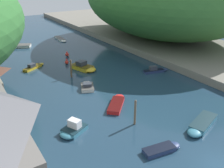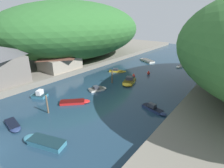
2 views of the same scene
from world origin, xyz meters
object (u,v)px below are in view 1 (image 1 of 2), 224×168
boat_moored_right (156,70)px  boat_yellow_tender (87,86)px  boat_navy_launch (117,103)px  boat_red_skiff (163,149)px  channel_buoy_near (67,54)px  boat_near_quay (61,39)px  boat_open_rowboat (73,129)px  boat_small_dinghy (16,46)px  boat_cabin_cruiser (201,125)px  boat_far_right_bank (84,67)px  channel_buoy_far (67,62)px  boat_mid_channel (34,67)px

boat_moored_right → boat_yellow_tender: size_ratio=1.16×
boat_navy_launch → boat_yellow_tender: boat_yellow_tender is taller
boat_red_skiff → channel_buoy_near: (4.05, 33.00, 0.20)m
boat_near_quay → boat_open_rowboat: size_ratio=1.79×
boat_moored_right → channel_buoy_near: bearing=-136.8°
boat_open_rowboat → boat_moored_right: bearing=-91.5°
boat_small_dinghy → boat_cabin_cruiser: 46.23m
boat_open_rowboat → channel_buoy_near: boat_open_rowboat is taller
boat_near_quay → boat_red_skiff: (-8.17, -46.74, 0.05)m
boat_yellow_tender → boat_cabin_cruiser: bearing=-46.9°
boat_open_rowboat → boat_yellow_tender: 11.67m
boat_yellow_tender → boat_red_skiff: bearing=-67.9°
boat_near_quay → boat_far_right_bank: (-4.63, -22.54, 0.28)m
boat_small_dinghy → boat_red_skiff: boat_small_dinghy is taller
boat_far_right_bank → boat_yellow_tender: boat_far_right_bank is taller
boat_cabin_cruiser → boat_small_dinghy: bearing=-6.4°
boat_small_dinghy → boat_red_skiff: bearing=-148.6°
boat_red_skiff → boat_moored_right: bearing=149.0°
boat_red_skiff → channel_buoy_far: 28.73m
channel_buoy_near → boat_moored_right: bearing=-60.1°
channel_buoy_near → channel_buoy_far: size_ratio=1.04×
boat_small_dinghy → channel_buoy_near: 14.81m
boat_small_dinghy → boat_yellow_tender: bearing=-145.2°
boat_mid_channel → boat_open_rowboat: bearing=-37.0°
boat_navy_launch → boat_moored_right: 13.69m
boat_small_dinghy → boat_red_skiff: (3.35, -45.83, -0.07)m
boat_moored_right → boat_cabin_cruiser: size_ratio=0.80×
boat_cabin_cruiser → channel_buoy_near: 32.46m
boat_moored_right → channel_buoy_near: 19.17m
boat_small_dinghy → boat_far_right_bank: bearing=-135.1°
boat_navy_launch → boat_red_skiff: bearing=-53.4°
boat_small_dinghy → boat_navy_launch: bearing=-145.2°
boat_yellow_tender → boat_cabin_cruiser: boat_yellow_tender is taller
boat_far_right_bank → channel_buoy_near: boat_far_right_bank is taller
boat_moored_right → boat_red_skiff: bearing=-26.5°
boat_moored_right → boat_navy_launch: bearing=-50.2°
boat_cabin_cruiser → channel_buoy_near: channel_buoy_near is taller
boat_navy_launch → boat_mid_channel: boat_mid_channel is taller
boat_near_quay → boat_red_skiff: bearing=82.8°
boat_open_rowboat → boat_yellow_tender: size_ratio=0.89×
channel_buoy_near → boat_small_dinghy: bearing=120.0°
boat_red_skiff → boat_far_right_bank: bearing=-179.6°
boat_open_rowboat → boat_yellow_tender: boat_open_rowboat is taller
channel_buoy_far → channel_buoy_near: bearing=66.0°
boat_near_quay → boat_small_dinghy: size_ratio=0.96×
boat_open_rowboat → boat_navy_launch: bearing=-95.8°
boat_far_right_bank → channel_buoy_far: bearing=-90.6°
boat_far_right_bank → boat_red_skiff: bearing=63.3°
boat_red_skiff → channel_buoy_far: size_ratio=3.82×
boat_navy_launch → boat_near_quay: size_ratio=0.75×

